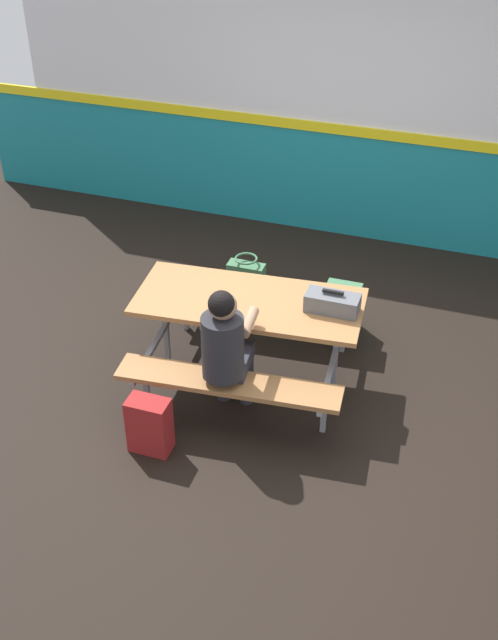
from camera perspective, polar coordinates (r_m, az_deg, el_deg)
ground_plane at (r=6.45m, az=0.27°, el=-4.13°), size 10.00×10.00×0.02m
accent_backdrop at (r=8.06m, az=6.42°, el=14.34°), size 8.00×0.14×2.60m
picnic_table_main at (r=6.11m, az=0.00°, el=0.18°), size 1.80×1.69×0.74m
student_nearer at (r=5.60m, az=-1.69°, el=-1.81°), size 0.38×0.53×1.21m
toolbox_grey at (r=5.88m, az=6.03°, el=1.25°), size 0.40×0.18×0.18m
backpack_dark at (r=6.91m, az=6.75°, el=0.93°), size 0.30×0.22×0.44m
tote_bag_bright at (r=7.28m, az=-0.20°, el=2.90°), size 0.34×0.21×0.43m
satchel_spare at (r=5.72m, az=-7.15°, el=-7.52°), size 0.30×0.22×0.44m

